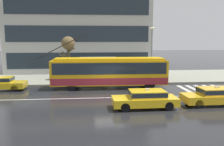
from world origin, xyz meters
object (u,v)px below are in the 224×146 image
object	(u,v)px
street_tree_bare	(68,46)
pedestrian_walking_past	(85,66)
taxi_oncoming_near	(146,98)
taxi_oncoming_far	(215,95)
pedestrian_at_shelter	(73,67)
trolleybus	(109,72)
street_lamp	(152,49)
pedestrian_approaching_curb	(144,67)
bus_shelter	(98,63)
taxi_queued_behind_bus	(0,83)

from	to	relation	value
street_tree_bare	pedestrian_walking_past	bearing A→B (deg)	-4.46
taxi_oncoming_near	street_tree_bare	size ratio (longest dim) A/B	0.92
street_tree_bare	taxi_oncoming_far	bearing A→B (deg)	-44.99
pedestrian_at_shelter	pedestrian_walking_past	distance (m)	1.35
taxi_oncoming_near	trolleybus	bearing A→B (deg)	104.79
taxi_oncoming_far	street_lamp	xyz separation A→B (m)	(-2.37, 9.47, 2.98)
street_lamp	street_tree_bare	world-z (taller)	street_lamp
street_tree_bare	pedestrian_approaching_curb	bearing A→B (deg)	-8.13
pedestrian_walking_past	pedestrian_at_shelter	bearing A→B (deg)	-163.55
pedestrian_at_shelter	street_tree_bare	size ratio (longest dim) A/B	0.38
trolleybus	bus_shelter	xyz separation A→B (m)	(-0.96, 3.85, 0.42)
taxi_oncoming_near	street_lamp	xyz separation A→B (m)	(2.92, 9.87, 2.98)
pedestrian_walking_past	street_lamp	xyz separation A→B (m)	(7.35, -1.92, 1.94)
bus_shelter	pedestrian_walking_past	bearing A→B (deg)	157.87
taxi_oncoming_far	taxi_oncoming_near	world-z (taller)	same
pedestrian_at_shelter	street_tree_bare	bearing A→B (deg)	135.13
taxi_oncoming_far	bus_shelter	bearing A→B (deg)	127.22
bus_shelter	pedestrian_walking_past	distance (m)	1.69
taxi_oncoming_near	street_tree_bare	xyz separation A→B (m)	(-6.25, 11.93, 3.32)
taxi_oncoming_far	street_tree_bare	distance (m)	16.64
pedestrian_at_shelter	pedestrian_walking_past	size ratio (longest dim) A/B	0.92
bus_shelter	pedestrian_walking_past	size ratio (longest dim) A/B	2.03
pedestrian_approaching_curb	street_tree_bare	xyz separation A→B (m)	(-8.57, 1.22, 2.37)
taxi_oncoming_far	pedestrian_at_shelter	size ratio (longest dim) A/B	2.52
taxi_queued_behind_bus	street_lamp	bearing A→B (deg)	10.01
taxi_oncoming_far	street_tree_bare	xyz separation A→B (m)	(-11.53, 11.53, 3.32)
trolleybus	pedestrian_approaching_curb	xyz separation A→B (m)	(4.26, 3.39, 0.02)
pedestrian_approaching_curb	taxi_oncoming_far	bearing A→B (deg)	-73.98
taxi_oncoming_near	pedestrian_approaching_curb	xyz separation A→B (m)	(2.33, 10.70, 0.95)
trolleybus	taxi_oncoming_far	size ratio (longest dim) A/B	2.66
taxi_queued_behind_bus	taxi_oncoming_far	bearing A→B (deg)	-21.14
taxi_oncoming_far	taxi_queued_behind_bus	size ratio (longest dim) A/B	1.02
taxi_queued_behind_bus	trolleybus	bearing A→B (deg)	0.68
trolleybus	bus_shelter	world-z (taller)	trolleybus
taxi_oncoming_near	street_lamp	size ratio (longest dim) A/B	0.77
trolleybus	taxi_queued_behind_bus	bearing A→B (deg)	-179.32
taxi_oncoming_near	street_lamp	bearing A→B (deg)	73.52
taxi_oncoming_near	bus_shelter	bearing A→B (deg)	104.51
pedestrian_walking_past	taxi_oncoming_near	bearing A→B (deg)	-69.40
street_tree_bare	bus_shelter	bearing A→B (deg)	-12.88
taxi_oncoming_near	pedestrian_at_shelter	size ratio (longest dim) A/B	2.44
street_lamp	taxi_queued_behind_bus	bearing A→B (deg)	-169.99
taxi_queued_behind_bus	pedestrian_walking_past	bearing A→B (deg)	30.40
taxi_oncoming_far	street_lamp	distance (m)	10.20
trolleybus	street_lamp	world-z (taller)	street_lamp
pedestrian_approaching_curb	street_lamp	world-z (taller)	street_lamp
street_lamp	street_tree_bare	xyz separation A→B (m)	(-9.17, 2.06, 0.34)
pedestrian_walking_past	taxi_queued_behind_bus	bearing A→B (deg)	-149.60
trolleybus	taxi_oncoming_far	bearing A→B (deg)	-43.76
trolleybus	pedestrian_approaching_curb	distance (m)	5.44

